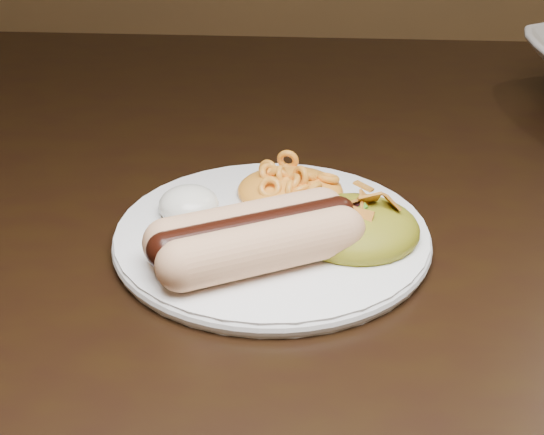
{
  "coord_description": "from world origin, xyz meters",
  "views": [
    {
      "loc": [
        -0.04,
        -0.65,
        1.05
      ],
      "look_at": [
        -0.08,
        -0.14,
        0.77
      ],
      "focal_mm": 50.0,
      "sensor_mm": 36.0,
      "label": 1
    }
  ],
  "objects": [
    {
      "name": "mac_and_cheese",
      "position": [
        -0.07,
        -0.08,
        0.78
      ],
      "size": [
        0.09,
        0.08,
        0.03
      ],
      "primitive_type": "ellipsoid",
      "rotation": [
        0.0,
        0.0,
        0.04
      ],
      "color": "#F9AD38",
      "rests_on": "plate"
    },
    {
      "name": "hotdog",
      "position": [
        -0.09,
        -0.18,
        0.78
      ],
      "size": [
        0.13,
        0.12,
        0.04
      ],
      "rotation": [
        0.0,
        0.0,
        0.47
      ],
      "color": "#D8AC7E",
      "rests_on": "plate"
    },
    {
      "name": "fork",
      "position": [
        -0.12,
        -0.14,
        0.75
      ],
      "size": [
        0.05,
        0.14,
        0.0
      ],
      "primitive_type": "cube",
      "rotation": [
        0.0,
        0.0,
        0.22
      ],
      "color": "silver",
      "rests_on": "table"
    },
    {
      "name": "taco_salad",
      "position": [
        -0.01,
        -0.14,
        0.78
      ],
      "size": [
        0.1,
        0.09,
        0.04
      ],
      "rotation": [
        0.0,
        0.0,
        -0.27
      ],
      "color": "#AE7616",
      "rests_on": "plate"
    },
    {
      "name": "plate",
      "position": [
        -0.08,
        -0.14,
        0.76
      ],
      "size": [
        0.31,
        0.31,
        0.01
      ],
      "primitive_type": "cylinder",
      "rotation": [
        0.0,
        0.0,
        -0.37
      ],
      "color": "white",
      "rests_on": "table"
    },
    {
      "name": "table",
      "position": [
        0.0,
        0.0,
        0.66
      ],
      "size": [
        1.6,
        0.9,
        0.75
      ],
      "color": "black",
      "rests_on": "floor"
    },
    {
      "name": "sour_cream",
      "position": [
        -0.15,
        -0.12,
        0.78
      ],
      "size": [
        0.06,
        0.06,
        0.03
      ],
      "primitive_type": "ellipsoid",
      "rotation": [
        0.0,
        0.0,
        0.3
      ],
      "color": "white",
      "rests_on": "plate"
    }
  ]
}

